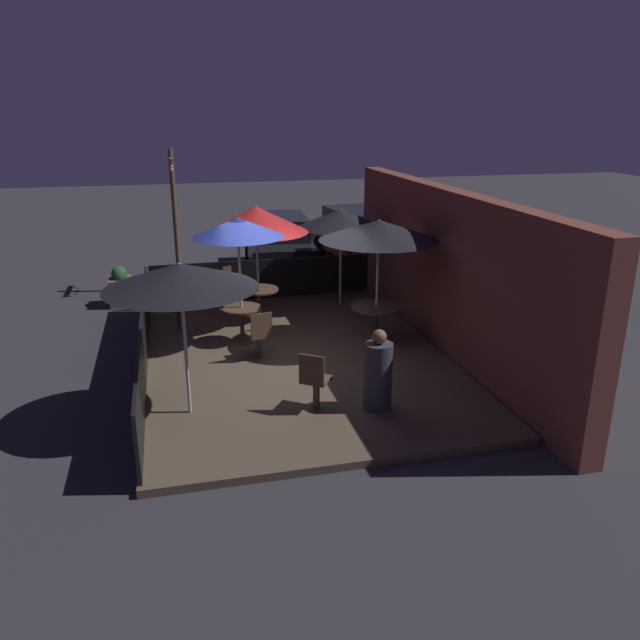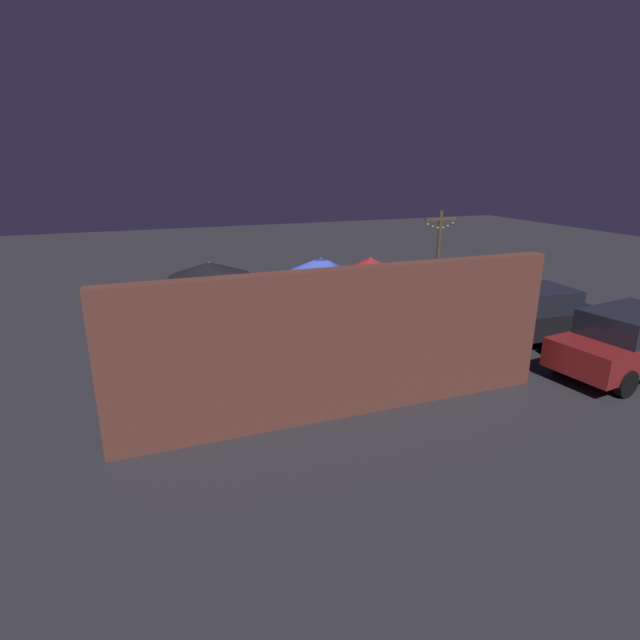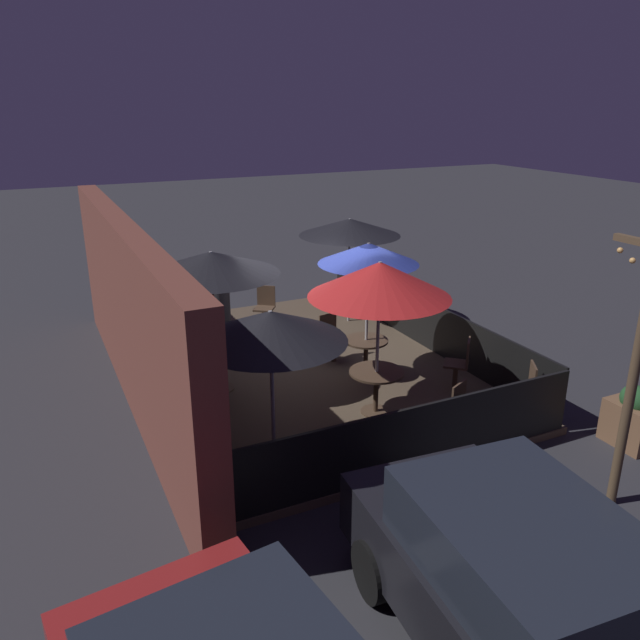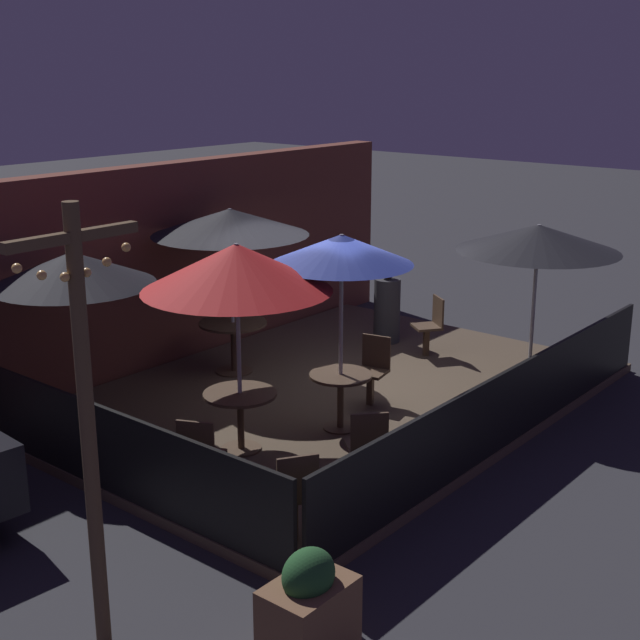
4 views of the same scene
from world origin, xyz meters
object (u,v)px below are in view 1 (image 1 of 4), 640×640
(patio_umbrella_2, at_px, (256,219))
(light_post, at_px, (175,213))
(patio_umbrella_3, at_px, (341,218))
(parked_car_1, at_px, (359,235))
(patron_0, at_px, (378,374))
(planter_box, at_px, (121,288))
(dining_table_0, at_px, (242,315))
(patio_chair_1, at_px, (315,379))
(patio_umbrella_1, at_px, (379,230))
(patio_umbrella_4, at_px, (180,276))
(dining_table_1, at_px, (376,313))
(patio_chair_4, at_px, (176,306))
(parked_car_0, at_px, (278,243))
(patio_chair_3, at_px, (227,286))
(dining_table_2, at_px, (259,295))
(patio_chair_0, at_px, (167,288))
(patio_umbrella_0, at_px, (238,228))
(patio_chair_2, at_px, (260,334))

(patio_umbrella_2, height_order, light_post, light_post)
(patio_umbrella_3, relative_size, parked_car_1, 0.52)
(patron_0, bearing_deg, planter_box, -175.84)
(dining_table_0, relative_size, patio_chair_1, 0.83)
(patio_umbrella_1, relative_size, patio_umbrella_4, 1.05)
(patio_chair_1, relative_size, light_post, 0.26)
(patio_chair_1, bearing_deg, patio_umbrella_3, 16.53)
(patio_umbrella_2, relative_size, dining_table_1, 2.50)
(patio_chair_1, bearing_deg, dining_table_1, 0.00)
(patio_chair_4, distance_m, parked_car_0, 5.54)
(dining_table_1, bearing_deg, patron_0, -18.11)
(dining_table_1, xyz_separation_m, light_post, (-5.10, -3.59, 1.28))
(patio_chair_3, xyz_separation_m, parked_car_0, (-3.37, 1.81, 0.23))
(dining_table_2, distance_m, patio_chair_0, 2.24)
(patio_umbrella_0, distance_m, dining_table_2, 2.16)
(patio_umbrella_2, distance_m, patio_chair_3, 2.13)
(dining_table_1, distance_m, planter_box, 6.52)
(patio_umbrella_3, height_order, parked_car_0, patio_umbrella_3)
(patio_chair_4, bearing_deg, dining_table_2, 46.35)
(patio_umbrella_1, bearing_deg, parked_car_0, -173.25)
(dining_table_2, xyz_separation_m, light_post, (-3.19, -1.58, 1.32))
(patio_umbrella_1, bearing_deg, patio_umbrella_2, -133.46)
(patio_umbrella_1, bearing_deg, patio_chair_1, -36.13)
(patio_chair_2, height_order, light_post, light_post)
(patio_umbrella_3, height_order, patron_0, patio_umbrella_3)
(patio_umbrella_3, xyz_separation_m, patio_umbrella_4, (4.76, -3.67, 0.11))
(planter_box, xyz_separation_m, parked_car_1, (-2.84, 6.82, 0.42))
(patio_umbrella_0, height_order, patio_chair_0, patio_umbrella_0)
(patio_umbrella_2, height_order, dining_table_0, patio_umbrella_2)
(parked_car_0, bearing_deg, patio_chair_3, -23.66)
(patio_umbrella_3, distance_m, patron_0, 5.55)
(patio_chair_4, bearing_deg, parked_car_0, 99.38)
(patio_chair_1, xyz_separation_m, parked_car_1, (-9.52, 3.65, 0.22))
(dining_table_0, relative_size, light_post, 0.22)
(patio_umbrella_0, bearing_deg, dining_table_0, 180.00)
(patio_umbrella_1, relative_size, parked_car_1, 0.57)
(light_post, bearing_deg, patio_chair_1, 13.21)
(patio_umbrella_3, bearing_deg, patio_chair_2, -38.56)
(patio_chair_0, bearing_deg, light_post, 113.80)
(patio_umbrella_3, relative_size, dining_table_2, 2.58)
(patio_umbrella_2, distance_m, patio_chair_2, 2.78)
(patio_chair_2, relative_size, parked_car_1, 0.21)
(patio_umbrella_2, bearing_deg, patio_umbrella_3, 109.97)
(patio_umbrella_0, bearing_deg, patio_chair_2, 12.29)
(patio_chair_2, xyz_separation_m, patio_chair_4, (-2.05, -1.43, -0.01))
(patio_umbrella_1, height_order, patio_chair_0, patio_umbrella_1)
(patio_chair_2, bearing_deg, dining_table_1, -95.41)
(patio_umbrella_4, bearing_deg, parked_car_1, 149.04)
(patio_chair_0, xyz_separation_m, patio_chair_2, (3.39, 1.58, -0.03))
(dining_table_2, distance_m, light_post, 3.80)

